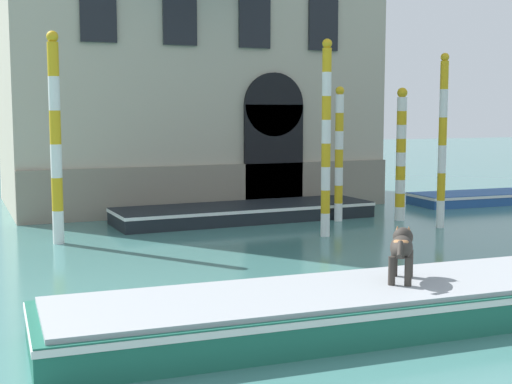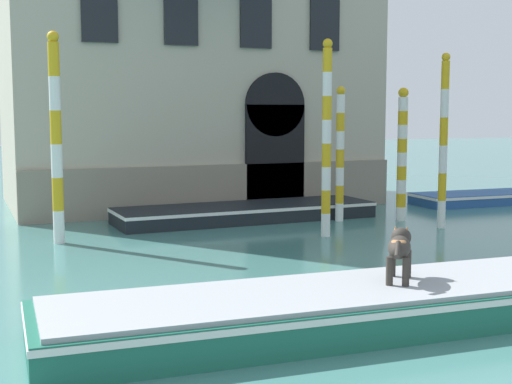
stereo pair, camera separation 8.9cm
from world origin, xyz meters
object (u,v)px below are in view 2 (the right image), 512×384
boat_moored_near_palazzo (246,212)px  boat_moored_far (491,197)px  mooring_pole_0 (444,141)px  mooring_pole_1 (340,154)px  mooring_pole_2 (402,154)px  boat_foreground (359,304)px  dog_on_deck (400,247)px  mooring_pole_4 (327,138)px  mooring_pole_3 (56,138)px

boat_moored_near_palazzo → boat_moored_far: boat_moored_near_palazzo is taller
mooring_pole_0 → mooring_pole_1: bearing=132.8°
boat_moored_far → mooring_pole_2: size_ratio=1.49×
boat_foreground → dog_on_deck: size_ratio=9.68×
mooring_pole_1 → mooring_pole_4: 2.39m
boat_moored_far → mooring_pole_4: 8.48m
dog_on_deck → mooring_pole_0: (5.34, 6.09, 1.14)m
mooring_pole_2 → mooring_pole_3: mooring_pole_3 is taller
mooring_pole_0 → mooring_pole_3: size_ratio=0.94×
mooring_pole_0 → mooring_pole_3: 9.03m
dog_on_deck → boat_moored_near_palazzo: (1.38, 9.06, -0.77)m
dog_on_deck → boat_moored_near_palazzo: bearing=28.7°
mooring_pole_0 → mooring_pole_3: bearing=170.6°
mooring_pole_0 → mooring_pole_1: size_ratio=1.22×
boat_moored_near_palazzo → mooring_pole_4: bearing=-76.5°
mooring_pole_4 → boat_foreground: bearing=-114.6°
boat_moored_near_palazzo → boat_moored_far: size_ratio=1.34×
mooring_pole_3 → mooring_pole_4: mooring_pole_3 is taller
mooring_pole_2 → mooring_pole_4: size_ratio=0.78×
boat_moored_near_palazzo → mooring_pole_0: bearing=-38.2°
mooring_pole_4 → mooring_pole_0: bearing=-0.6°
boat_foreground → mooring_pole_1: (4.25, 8.09, 1.47)m
boat_moored_far → mooring_pole_2: bearing=-155.1°
mooring_pole_1 → mooring_pole_2: bearing=-18.6°
dog_on_deck → mooring_pole_3: size_ratio=0.20×
dog_on_deck → mooring_pole_4: (2.16, 6.13, 1.24)m
dog_on_deck → boat_foreground: bearing=134.4°
dog_on_deck → mooring_pole_0: bearing=-3.9°
boat_foreground → boat_moored_far: size_ratio=1.66×
mooring_pole_0 → mooring_pole_4: 3.18m
boat_moored_far → mooring_pole_0: 5.81m
boat_moored_far → mooring_pole_2: 5.22m
mooring_pole_1 → mooring_pole_2: (1.54, -0.52, -0.01)m
mooring_pole_1 → mooring_pole_4: bearing=-126.9°
boat_moored_far → mooring_pole_4: bearing=-154.1°
mooring_pole_2 → mooring_pole_3: (-8.68, 0.09, 0.53)m
boat_foreground → mooring_pole_3: (-2.89, 7.65, 1.99)m
boat_foreground → mooring_pole_3: size_ratio=1.89×
boat_moored_near_palazzo → mooring_pole_4: mooring_pole_4 is taller
boat_foreground → boat_moored_near_palazzo: 9.37m
mooring_pole_2 → mooring_pole_0: bearing=-80.6°
boat_foreground → mooring_pole_0: 8.82m
boat_foreground → mooring_pole_2: bearing=55.4°
dog_on_deck → mooring_pole_4: bearing=17.9°
boat_moored_near_palazzo → boat_moored_far: (8.34, 0.31, -0.03)m
mooring_pole_3 → boat_moored_far: bearing=7.7°
boat_foreground → boat_moored_near_palazzo: (2.06, 9.14, -0.07)m
mooring_pole_4 → dog_on_deck: bearing=-109.4°
boat_foreground → mooring_pole_0: bearing=48.6°
boat_foreground → mooring_pole_2: 9.64m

